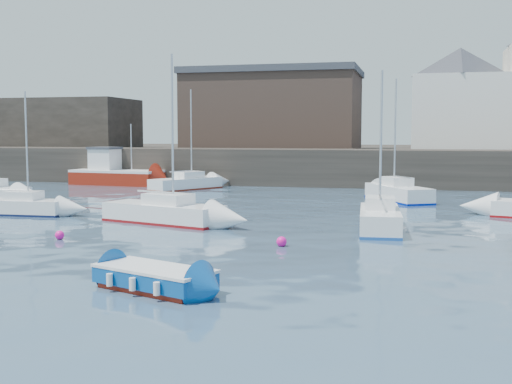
% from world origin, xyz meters
% --- Properties ---
extents(water, '(220.00, 220.00, 0.00)m').
position_xyz_m(water, '(0.00, 0.00, 0.00)').
color(water, '#2D4760').
rests_on(water, ground).
extents(quay_wall, '(90.00, 5.00, 3.00)m').
position_xyz_m(quay_wall, '(0.00, 35.00, 1.50)').
color(quay_wall, '#28231E').
rests_on(quay_wall, ground).
extents(land_strip, '(90.00, 32.00, 2.80)m').
position_xyz_m(land_strip, '(0.00, 53.00, 1.40)').
color(land_strip, '#28231E').
rests_on(land_strip, ground).
extents(bldg_east_d, '(11.14, 11.14, 8.95)m').
position_xyz_m(bldg_east_d, '(11.00, 41.50, 7.36)').
color(bldg_east_d, white).
rests_on(bldg_east_d, land_strip).
extents(warehouse, '(16.40, 10.40, 7.60)m').
position_xyz_m(warehouse, '(-6.00, 43.00, 6.62)').
color(warehouse, '#3D2D26').
rests_on(warehouse, land_strip).
extents(bldg_west, '(14.00, 8.00, 5.00)m').
position_xyz_m(bldg_west, '(-28.00, 42.00, 5.30)').
color(bldg_west, '#353028').
rests_on(bldg_west, land_strip).
extents(blue_dinghy, '(3.79, 2.63, 0.66)m').
position_xyz_m(blue_dinghy, '(0.54, -1.68, 0.37)').
color(blue_dinghy, maroon).
rests_on(blue_dinghy, ground).
extents(fishing_boat, '(7.95, 3.70, 5.09)m').
position_xyz_m(fishing_boat, '(-17.23, 31.53, 0.98)').
color(fishing_boat, maroon).
rests_on(fishing_boat, ground).
extents(sailboat_a, '(5.05, 1.77, 6.51)m').
position_xyz_m(sailboat_a, '(-12.91, 11.96, 0.46)').
color(sailboat_a, white).
rests_on(sailboat_a, ground).
extents(sailboat_b, '(6.55, 3.77, 8.03)m').
position_xyz_m(sailboat_b, '(-4.30, 10.88, 0.52)').
color(sailboat_b, white).
rests_on(sailboat_b, ground).
extents(sailboat_c, '(2.13, 5.52, 7.11)m').
position_xyz_m(sailboat_c, '(5.95, 10.93, 0.54)').
color(sailboat_c, white).
rests_on(sailboat_c, ground).
extents(sailboat_f, '(4.60, 6.17, 7.80)m').
position_xyz_m(sailboat_f, '(6.38, 24.05, 0.55)').
color(sailboat_f, white).
rests_on(sailboat_f, ground).
extents(sailboat_h, '(4.63, 6.12, 7.68)m').
position_xyz_m(sailboat_h, '(-9.71, 28.58, 0.50)').
color(sailboat_h, white).
rests_on(sailboat_h, ground).
extents(buoy_near, '(0.37, 0.37, 0.37)m').
position_xyz_m(buoy_near, '(-6.63, 5.37, 0.00)').
color(buoy_near, '#FD1194').
rests_on(buoy_near, ground).
extents(buoy_mid, '(0.40, 0.40, 0.40)m').
position_xyz_m(buoy_mid, '(2.52, 5.98, 0.00)').
color(buoy_mid, '#FD1194').
rests_on(buoy_mid, ground).
extents(buoy_far, '(0.41, 0.41, 0.41)m').
position_xyz_m(buoy_far, '(-6.27, 16.01, 0.00)').
color(buoy_far, '#FD1194').
rests_on(buoy_far, ground).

